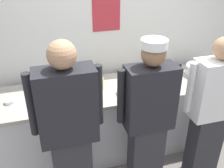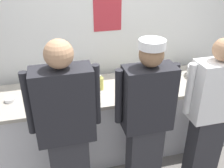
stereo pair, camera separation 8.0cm
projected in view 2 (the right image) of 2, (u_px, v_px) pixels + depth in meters
The scene contains 17 objects.
ground_plane at pixel (127, 167), 3.08m from camera, with size 9.00×9.00×0.00m, color slate.
wall_back at pixel (108, 37), 3.22m from camera, with size 4.46×0.11×2.67m.
prep_counter at pixel (118, 118), 3.21m from camera, with size 2.84×0.75×0.89m.
chef_near_left at pixel (67, 129), 2.24m from camera, with size 0.63×0.24×1.74m.
chef_center at pixel (146, 118), 2.45m from camera, with size 0.60×0.24×1.67m.
chef_far_right at pixel (211, 111), 2.61m from camera, with size 0.60×0.24×1.63m.
plate_stack_front at pixel (126, 91), 2.85m from camera, with size 0.20×0.20×0.06m.
plate_stack_rear at pixel (91, 80), 3.05m from camera, with size 0.24×0.24×0.10m.
mixing_bowl_steel at pixel (201, 71), 3.23m from camera, with size 0.35×0.35×0.13m, color #B7BABF.
sheet_tray at pixel (53, 94), 2.84m from camera, with size 0.53×0.35×0.02m, color #B7BABF.
squeeze_bottle_primary at pixel (166, 80), 2.97m from camera, with size 0.06×0.06×0.19m.
squeeze_bottle_secondary at pixel (101, 83), 2.91m from camera, with size 0.05×0.05×0.18m.
squeeze_bottle_spare at pixel (129, 77), 3.02m from camera, with size 0.06×0.06×0.19m.
ramekin_orange_sauce at pixel (10, 100), 2.71m from camera, with size 0.11×0.11×0.04m.
ramekin_green_sauce at pixel (178, 74), 3.25m from camera, with size 0.08×0.08×0.04m.
ramekin_yellow_sauce at pixel (152, 77), 3.17m from camera, with size 0.10×0.10×0.05m.
deli_cup at pixel (158, 86), 2.93m from camera, with size 0.09×0.09×0.09m, color white.
Camera 2 is at (-0.72, -2.13, 2.33)m, focal length 41.20 mm.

